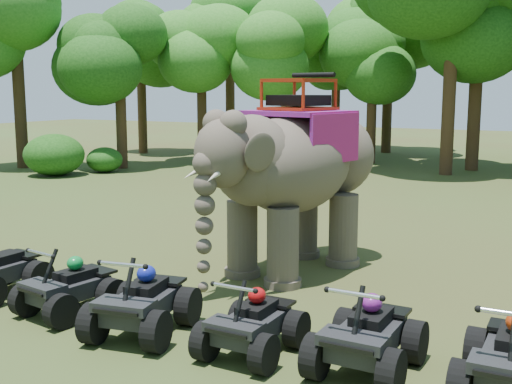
# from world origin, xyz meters

# --- Properties ---
(ground) EXTENTS (110.00, 110.00, 0.00)m
(ground) POSITION_xyz_m (0.00, 0.00, 0.00)
(ground) COLOR #47381E
(ground) RESTS_ON ground
(elephant) EXTENTS (3.41, 5.42, 4.22)m
(elephant) POSITION_xyz_m (0.23, 2.56, 2.11)
(elephant) COLOR brown
(elephant) RESTS_ON ground
(atv_1) EXTENTS (1.47, 1.84, 1.23)m
(atv_1) POSITION_xyz_m (-2.15, -1.76, 0.62)
(atv_1) COLOR black
(atv_1) RESTS_ON ground
(atv_2) EXTENTS (1.61, 2.01, 1.35)m
(atv_2) POSITION_xyz_m (-0.43, -1.94, 0.67)
(atv_2) COLOR black
(atv_2) RESTS_ON ground
(atv_3) EXTENTS (1.23, 1.66, 1.21)m
(atv_3) POSITION_xyz_m (1.50, -1.82, 0.60)
(atv_3) COLOR black
(atv_3) RESTS_ON ground
(atv_4) EXTENTS (1.35, 1.82, 1.32)m
(atv_4) POSITION_xyz_m (3.19, -1.60, 0.66)
(atv_4) COLOR black
(atv_4) RESTS_ON ground
(tree_0) EXTENTS (6.72, 6.72, 9.60)m
(tree_0) POSITION_xyz_m (0.00, 20.27, 4.80)
(tree_0) COLOR #195114
(tree_0) RESTS_ON ground
(tree_25) EXTENTS (6.54, 6.54, 9.34)m
(tree_25) POSITION_xyz_m (-19.39, 13.20, 4.67)
(tree_25) COLOR #195114
(tree_25) RESTS_ON ground
(tree_26) EXTENTS (5.22, 5.22, 7.46)m
(tree_26) POSITION_xyz_m (-14.85, 15.37, 3.73)
(tree_26) COLOR #195114
(tree_26) RESTS_ON ground
(tree_27) EXTENTS (5.04, 5.04, 7.20)m
(tree_27) POSITION_xyz_m (-12.87, 19.71, 3.60)
(tree_27) COLOR #195114
(tree_27) RESTS_ON ground
(tree_28) EXTENTS (5.23, 5.23, 7.47)m
(tree_28) POSITION_xyz_m (-8.21, 20.45, 3.74)
(tree_28) COLOR #195114
(tree_28) RESTS_ON ground
(tree_29) EXTENTS (5.02, 5.02, 7.18)m
(tree_29) POSITION_xyz_m (-4.49, 23.12, 3.59)
(tree_29) COLOR #195114
(tree_29) RESTS_ON ground
(tree_31) EXTENTS (5.83, 5.83, 8.32)m
(tree_31) POSITION_xyz_m (-18.63, 22.02, 4.16)
(tree_31) COLOR #195114
(tree_31) RESTS_ON ground
(tree_32) EXTENTS (6.61, 6.61, 9.44)m
(tree_32) POSITION_xyz_m (-14.87, 26.32, 4.72)
(tree_32) COLOR #195114
(tree_32) RESTS_ON ground
(tree_34) EXTENTS (7.39, 7.39, 10.55)m
(tree_34) POSITION_xyz_m (0.79, 22.56, 5.28)
(tree_34) COLOR #195114
(tree_34) RESTS_ON ground
(tree_37) EXTENTS (6.94, 6.94, 9.91)m
(tree_37) POSITION_xyz_m (-5.41, 29.28, 4.96)
(tree_37) COLOR #195114
(tree_37) RESTS_ON ground
(tree_39) EXTENTS (5.02, 5.02, 7.17)m
(tree_39) POSITION_xyz_m (-7.86, 26.80, 3.59)
(tree_39) COLOR #195114
(tree_39) RESTS_ON ground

